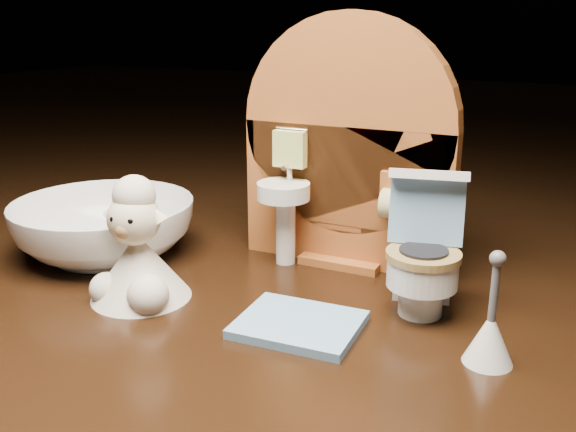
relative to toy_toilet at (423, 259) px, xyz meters
The scene contains 6 objects.
backdrop_panel 0.08m from the toy_toilet, 143.26° to the left, with size 0.13×0.05×0.15m.
toy_toilet is the anchor object (origin of this frame).
bath_mat 0.07m from the toy_toilet, 134.51° to the right, with size 0.06×0.05×0.00m, color #719CC1.
toilet_brush 0.06m from the toy_toilet, 45.81° to the right, with size 0.02×0.02×0.05m.
plush_lamb 0.15m from the toy_toilet, 159.31° to the right, with size 0.05×0.05×0.07m.
ceramic_bowl 0.20m from the toy_toilet, behind, with size 0.11×0.11×0.04m, color white.
Camera 1 is at (0.13, -0.29, 0.15)m, focal length 40.00 mm.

